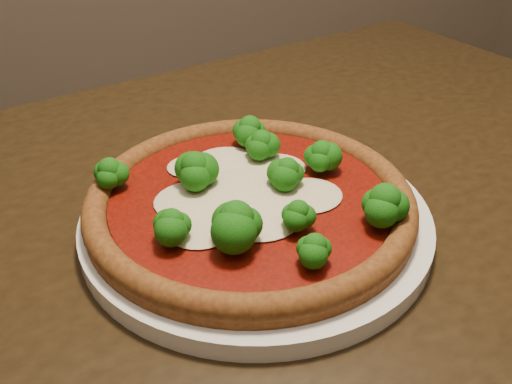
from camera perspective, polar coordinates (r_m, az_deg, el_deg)
name	(u,v)px	position (r m, az deg, el deg)	size (l,w,h in m)	color
dining_table	(289,276)	(0.66, 3.27, -8.43)	(1.26, 1.04, 0.75)	black
plate	(256,219)	(0.55, 0.00, -2.71)	(0.33, 0.33, 0.02)	silver
pizza	(251,198)	(0.53, -0.51, -0.55)	(0.31, 0.31, 0.06)	brown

